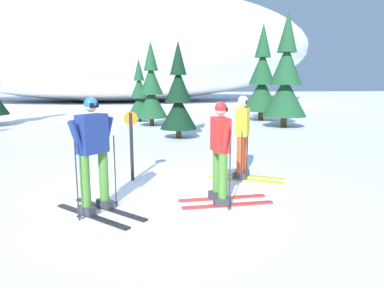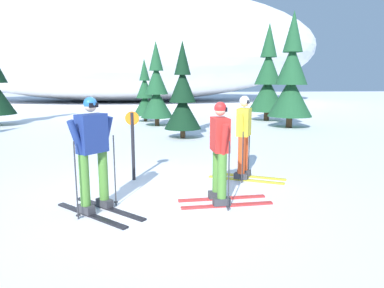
% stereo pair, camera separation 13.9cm
% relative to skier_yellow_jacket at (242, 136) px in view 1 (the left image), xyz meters
% --- Properties ---
extents(ground_plane, '(120.00, 120.00, 0.00)m').
position_rel_skier_yellow_jacket_xyz_m(ground_plane, '(-1.78, -1.02, -0.91)').
color(ground_plane, white).
extents(skier_yellow_jacket, '(1.60, 1.07, 1.75)m').
position_rel_skier_yellow_jacket_xyz_m(skier_yellow_jacket, '(0.00, 0.00, 0.00)').
color(skier_yellow_jacket, gold).
rests_on(skier_yellow_jacket, ground).
extents(skier_navy_jacket, '(1.48, 1.43, 1.81)m').
position_rel_skier_yellow_jacket_xyz_m(skier_navy_jacket, '(-2.79, -1.61, 0.06)').
color(skier_navy_jacket, black).
rests_on(skier_navy_jacket, ground).
extents(skier_red_jacket, '(1.58, 0.82, 1.71)m').
position_rel_skier_yellow_jacket_xyz_m(skier_red_jacket, '(-0.77, -1.44, -0.00)').
color(skier_red_jacket, red).
rests_on(skier_red_jacket, ground).
extents(pine_tree_center_left, '(1.22, 1.22, 3.15)m').
position_rel_skier_yellow_jacket_xyz_m(pine_tree_center_left, '(-2.37, 10.89, 0.41)').
color(pine_tree_center_left, '#47301E').
rests_on(pine_tree_center_left, ground).
extents(pine_tree_center, '(1.48, 1.48, 3.82)m').
position_rel_skier_yellow_jacket_xyz_m(pine_tree_center, '(-1.78, 9.07, 0.69)').
color(pine_tree_center, '#47301E').
rests_on(pine_tree_center, ground).
extents(pine_tree_center_right, '(1.33, 1.33, 3.44)m').
position_rel_skier_yellow_jacket_xyz_m(pine_tree_center_right, '(-0.87, 5.41, 0.53)').
color(pine_tree_center_right, '#47301E').
rests_on(pine_tree_center_right, ground).
extents(pine_tree_right, '(1.91, 1.91, 4.94)m').
position_rel_skier_yellow_jacket_xyz_m(pine_tree_right, '(3.92, 10.61, 1.16)').
color(pine_tree_right, '#47301E').
rests_on(pine_tree_right, ground).
extents(pine_tree_far_right, '(1.93, 1.93, 4.99)m').
position_rel_skier_yellow_jacket_xyz_m(pine_tree_far_right, '(4.05, 7.80, 1.18)').
color(pine_tree_far_right, '#47301E').
rests_on(pine_tree_far_right, ground).
extents(snow_ridge_background, '(39.52, 20.78, 10.90)m').
position_rel_skier_yellow_jacket_xyz_m(snow_ridge_background, '(-5.15, 29.28, 4.54)').
color(snow_ridge_background, white).
rests_on(snow_ridge_background, ground).
extents(trail_marker_post, '(0.28, 0.07, 1.43)m').
position_rel_skier_yellow_jacket_xyz_m(trail_marker_post, '(-2.30, 0.13, -0.09)').
color(trail_marker_post, black).
rests_on(trail_marker_post, ground).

